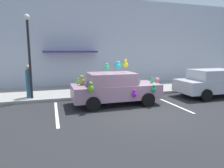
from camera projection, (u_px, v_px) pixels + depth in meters
name	position (u px, v px, depth m)	size (l,w,h in m)	color
ground_plane	(143.00, 112.00, 8.33)	(60.00, 60.00, 0.00)	#262628
sidewalk	(110.00, 89.00, 13.03)	(24.00, 4.00, 0.15)	gray
storefront_building	(101.00, 43.00, 14.54)	(24.00, 1.25, 6.40)	#B2B7C1
parking_stripe_front	(170.00, 103.00, 9.84)	(0.12, 3.60, 0.01)	silver
parking_stripe_rear	(57.00, 113.00, 8.25)	(0.12, 3.60, 0.01)	silver
plush_covered_car	(115.00, 88.00, 9.53)	(4.20, 2.08, 2.18)	gray
parked_sedan_behind	(215.00, 83.00, 11.30)	(4.60, 2.00, 1.54)	#B7B7BC
teddy_bear_on_sidewalk	(157.00, 84.00, 12.45)	(0.41, 0.34, 0.79)	pink
street_lamp_post	(29.00, 48.00, 9.84)	(0.28, 0.28, 4.21)	black
pedestrian_near_shopfront	(29.00, 82.00, 10.33)	(0.32, 0.32, 1.71)	#325B75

